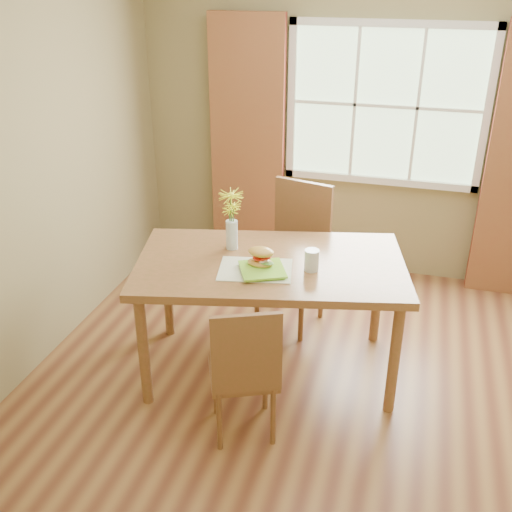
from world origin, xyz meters
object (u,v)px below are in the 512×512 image
at_px(chair_near, 244,368).
at_px(chair_far, 297,248).
at_px(dining_table, 270,273).
at_px(croissant_sandwich, 261,257).
at_px(flower_vase, 231,214).
at_px(water_glass, 312,261).

relative_size(chair_near, chair_far, 0.83).
distance_m(dining_table, croissant_sandwich, 0.20).
bearing_deg(dining_table, chair_near, -100.05).
bearing_deg(flower_vase, chair_far, 61.63).
height_order(chair_far, water_glass, chair_far).
bearing_deg(dining_table, flower_vase, 145.00).
bearing_deg(chair_far, chair_near, -76.02).
relative_size(dining_table, chair_far, 1.70).
bearing_deg(flower_vase, dining_table, -22.34).
bearing_deg(chair_far, water_glass, -58.08).
bearing_deg(water_glass, chair_near, -110.39).
distance_m(dining_table, chair_far, 0.73).
relative_size(croissant_sandwich, water_glass, 1.30).
relative_size(chair_near, croissant_sandwich, 5.19).
xyz_separation_m(dining_table, croissant_sandwich, (-0.03, -0.11, 0.17)).
bearing_deg(water_glass, chair_far, 108.31).
bearing_deg(chair_near, water_glass, 46.29).
xyz_separation_m(chair_near, croissant_sandwich, (-0.07, 0.58, 0.41)).
relative_size(dining_table, chair_near, 2.04).
bearing_deg(dining_table, chair_far, 75.53).
relative_size(dining_table, water_glass, 13.79).
xyz_separation_m(chair_near, water_glass, (0.24, 0.65, 0.39)).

